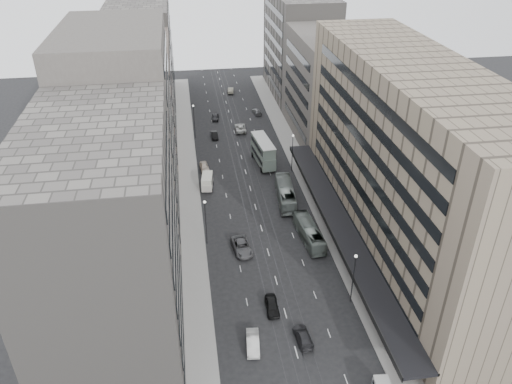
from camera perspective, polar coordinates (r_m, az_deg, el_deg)
ground at (r=75.83m, az=2.45°, el=-10.54°), size 220.00×220.00×0.00m
sidewalk_right at (r=108.47m, az=5.00°, el=3.18°), size 4.00×125.00×0.15m
sidewalk_left at (r=105.85m, az=-7.76°, el=2.26°), size 4.00×125.00×0.15m
department_store at (r=80.02m, az=16.89°, el=3.34°), size 19.20×60.00×30.00m
building_right_mid at (r=119.08m, az=8.22°, el=11.78°), size 15.00×28.00×24.00m
building_right_far at (r=146.30m, az=4.97°, el=16.33°), size 15.00×32.00×28.00m
building_left_a at (r=60.07m, az=-16.41°, el=-6.34°), size 15.00×28.00×30.00m
building_left_b at (r=82.39m, az=-14.79°, el=6.06°), size 15.00×26.00×34.00m
building_left_c at (r=108.98m, az=-13.43°, el=9.73°), size 15.00×28.00×25.00m
building_left_d at (r=139.93m, az=-12.78°, el=15.05°), size 15.00×38.00×28.00m
lamp_right_near at (r=71.03m, az=11.12°, el=-9.05°), size 0.44×0.44×8.32m
lamp_right_far at (r=103.52m, az=4.19°, el=4.98°), size 0.44×0.44×8.32m
lamp_left_near at (r=81.31m, az=-5.79°, el=-2.88°), size 0.44×0.44×8.32m
lamp_left_far at (r=119.58m, az=-7.11°, el=8.46°), size 0.44×0.44×8.32m
bus_near at (r=84.21m, az=6.10°, el=-4.63°), size 3.32×10.96×3.01m
bus_far at (r=94.36m, az=3.40°, el=-0.15°), size 3.87×12.25×3.36m
double_decker at (r=107.20m, az=0.82°, el=4.70°), size 4.07×10.46×5.58m
panel_van at (r=98.89m, az=-5.60°, el=1.23°), size 2.67×4.73×2.84m
sedan_0 at (r=71.44m, az=1.84°, el=-12.84°), size 1.95×4.49×1.51m
sedan_1 at (r=66.68m, az=-0.36°, el=-16.83°), size 2.06×4.75×1.52m
sedan_2 at (r=81.74m, az=-1.63°, el=-6.27°), size 3.40×6.20×1.65m
sedan_3 at (r=67.79m, az=5.40°, el=-16.09°), size 2.20×4.79×1.36m
sedan_4 at (r=106.15m, az=-5.91°, el=2.89°), size 2.15×4.52×1.49m
sedan_5 at (r=120.87m, az=-4.78°, el=6.51°), size 1.61×4.21×1.37m
sedan_6 at (r=124.25m, az=-1.80°, el=7.35°), size 2.90×5.80×1.58m
sedan_7 at (r=134.56m, az=0.09°, el=9.18°), size 2.40×4.77×1.33m
sedan_8 at (r=131.30m, az=-4.68°, el=8.55°), size 2.14×4.41×1.45m
sedan_9 at (r=150.53m, az=-2.91°, el=11.54°), size 2.11×4.63×1.47m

